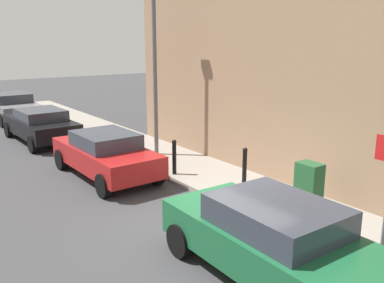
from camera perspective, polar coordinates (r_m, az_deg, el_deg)
The scene contains 11 objects.
ground at distance 9.06m, azimuth 3.35°, elevation -12.16°, with size 80.00×80.00×0.00m, color #38383A.
sidewalk at distance 14.79m, azimuth -5.33°, elevation -1.56°, with size 2.25×30.00×0.15m, color gray.
corner_building at distance 15.56m, azimuth 16.96°, elevation 16.82°, with size 7.89×10.35×9.90m.
car_green at distance 7.15m, azimuth 11.41°, elevation -13.20°, with size 1.97×4.34×1.42m.
car_red at distance 12.48m, azimuth -11.83°, elevation -1.63°, with size 1.87×4.16×1.35m.
car_black at distance 17.62m, azimuth -20.14°, elevation 2.25°, with size 1.99×4.36×1.32m.
car_grey at distance 22.96m, azimuth -23.55°, elevation 4.48°, with size 2.01×4.38×1.38m.
utility_cabinet at distance 9.78m, azimuth 15.76°, elevation -6.38°, with size 0.46×0.61×1.15m.
bollard_near_cabinet at distance 11.22m, azimuth 7.26°, elevation -3.22°, with size 0.14×0.14×1.04m.
bollard_far_kerb at distance 12.02m, azimuth -2.46°, elevation -1.98°, with size 0.14×0.14×1.04m.
lamppost at distance 13.85m, azimuth -5.17°, elevation 10.96°, with size 0.20×0.44×5.72m.
Camera 1 is at (-5.25, -6.25, 3.95)m, focal length 38.68 mm.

